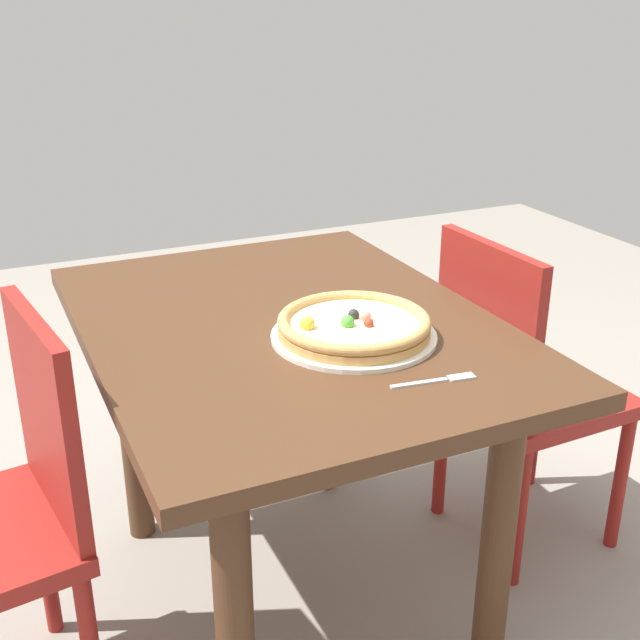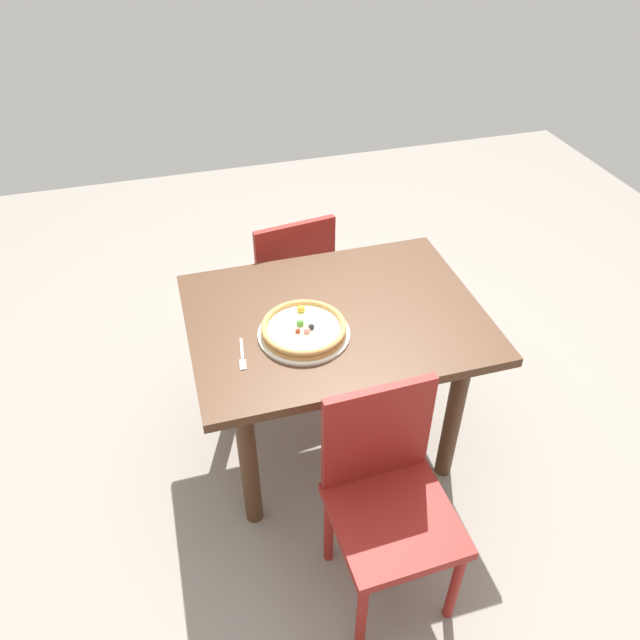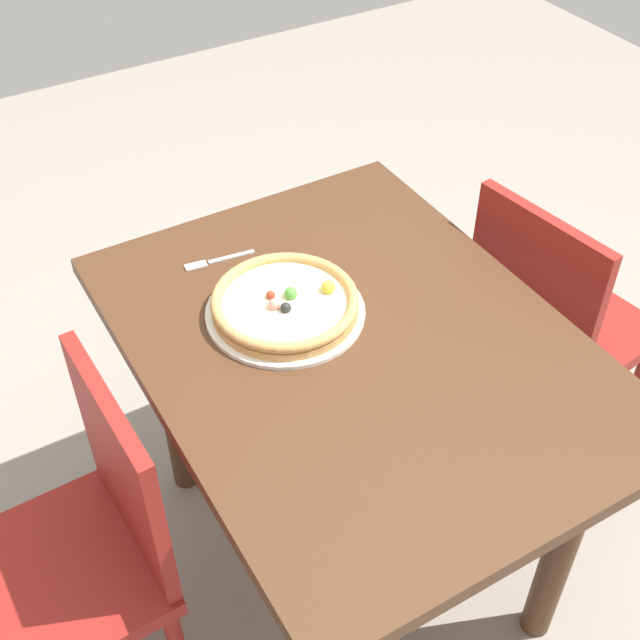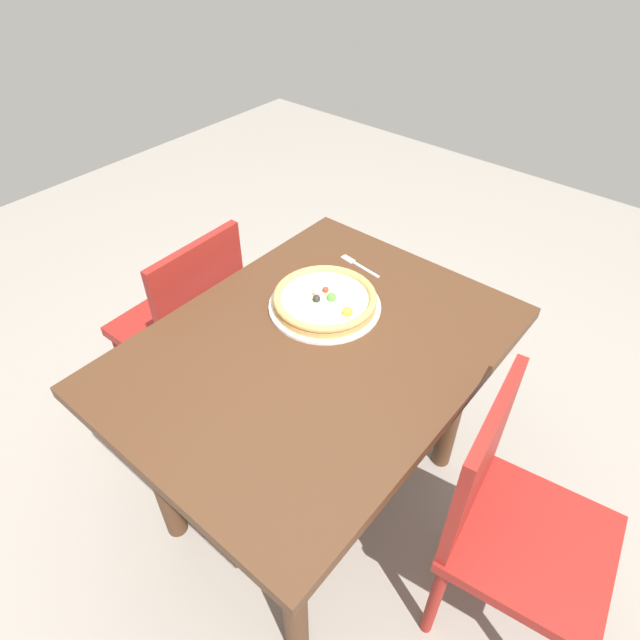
# 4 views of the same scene
# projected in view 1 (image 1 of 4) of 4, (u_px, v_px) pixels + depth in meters

# --- Properties ---
(ground_plane) EXTENTS (6.00, 6.00, 0.00)m
(ground_plane) POSITION_uv_depth(u_px,v_px,m) (293.00, 597.00, 2.04)
(ground_plane) COLOR gray
(dining_table) EXTENTS (1.12, 0.85, 0.76)m
(dining_table) POSITION_uv_depth(u_px,v_px,m) (289.00, 372.00, 1.80)
(dining_table) COLOR #472B19
(dining_table) RESTS_ON ground
(chair_far) EXTENTS (0.41, 0.41, 0.87)m
(chair_far) POSITION_uv_depth(u_px,v_px,m) (518.00, 383.00, 2.09)
(chair_far) COLOR maroon
(chair_far) RESTS_ON ground
(plate) EXTENTS (0.34, 0.34, 0.01)m
(plate) POSITION_uv_depth(u_px,v_px,m) (354.00, 336.00, 1.65)
(plate) COLOR silver
(plate) RESTS_ON dining_table
(pizza) EXTENTS (0.31, 0.31, 0.05)m
(pizza) POSITION_uv_depth(u_px,v_px,m) (354.00, 325.00, 1.64)
(pizza) COLOR tan
(pizza) RESTS_ON plate
(fork) EXTENTS (0.04, 0.17, 0.00)m
(fork) POSITION_uv_depth(u_px,v_px,m) (440.00, 380.00, 1.48)
(fork) COLOR silver
(fork) RESTS_ON dining_table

